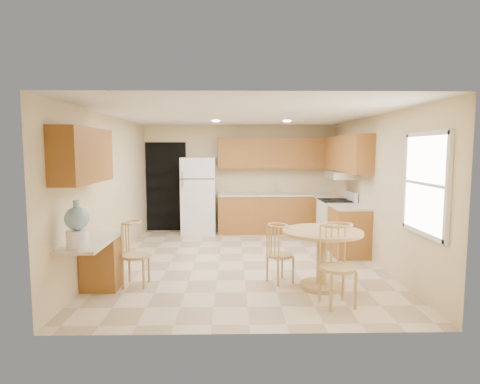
{
  "coord_description": "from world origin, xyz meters",
  "views": [
    {
      "loc": [
        -0.19,
        -6.77,
        1.92
      ],
      "look_at": [
        -0.04,
        0.3,
        1.18
      ],
      "focal_mm": 30.0,
      "sensor_mm": 36.0,
      "label": 1
    }
  ],
  "objects_px": {
    "chair_table_b": "(340,259)",
    "dining_table": "(322,250)",
    "refrigerator": "(199,196)",
    "chair_desk": "(134,249)",
    "stove": "(336,222)",
    "water_crock": "(77,227)",
    "chair_table_a": "(281,249)"
  },
  "relations": [
    {
      "from": "refrigerator",
      "to": "chair_desk",
      "type": "xyz_separation_m",
      "value": [
        -0.6,
        -3.69,
        -0.32
      ]
    },
    {
      "from": "refrigerator",
      "to": "stove",
      "type": "relative_size",
      "value": 1.6
    },
    {
      "from": "stove",
      "to": "dining_table",
      "type": "relative_size",
      "value": 0.99
    },
    {
      "from": "chair_table_a",
      "to": "chair_table_b",
      "type": "xyz_separation_m",
      "value": [
        0.6,
        -0.92,
        0.1
      ]
    },
    {
      "from": "chair_table_a",
      "to": "chair_desk",
      "type": "height_order",
      "value": "chair_desk"
    },
    {
      "from": "stove",
      "to": "chair_desk",
      "type": "relative_size",
      "value": 1.2
    },
    {
      "from": "chair_table_b",
      "to": "chair_desk",
      "type": "height_order",
      "value": "chair_table_b"
    },
    {
      "from": "stove",
      "to": "dining_table",
      "type": "xyz_separation_m",
      "value": [
        -0.86,
        -2.53,
        0.06
      ]
    },
    {
      "from": "refrigerator",
      "to": "water_crock",
      "type": "distance_m",
      "value": 4.64
    },
    {
      "from": "chair_table_b",
      "to": "chair_desk",
      "type": "xyz_separation_m",
      "value": [
        -2.66,
        0.81,
        -0.06
      ]
    },
    {
      "from": "chair_table_b",
      "to": "chair_desk",
      "type": "bearing_deg",
      "value": -28.73
    },
    {
      "from": "chair_table_b",
      "to": "dining_table",
      "type": "bearing_deg",
      "value": -97.89
    },
    {
      "from": "refrigerator",
      "to": "stove",
      "type": "xyz_separation_m",
      "value": [
        2.88,
        -1.22,
        -0.41
      ]
    },
    {
      "from": "chair_table_b",
      "to": "water_crock",
      "type": "relative_size",
      "value": 1.76
    },
    {
      "from": "stove",
      "to": "chair_table_a",
      "type": "relative_size",
      "value": 1.29
    },
    {
      "from": "refrigerator",
      "to": "dining_table",
      "type": "height_order",
      "value": "refrigerator"
    },
    {
      "from": "stove",
      "to": "dining_table",
      "type": "bearing_deg",
      "value": -108.84
    },
    {
      "from": "chair_table_a",
      "to": "chair_table_b",
      "type": "distance_m",
      "value": 1.1
    },
    {
      "from": "dining_table",
      "to": "water_crock",
      "type": "height_order",
      "value": "water_crock"
    },
    {
      "from": "water_crock",
      "to": "chair_table_b",
      "type": "bearing_deg",
      "value": 0.35
    },
    {
      "from": "chair_table_a",
      "to": "water_crock",
      "type": "height_order",
      "value": "water_crock"
    },
    {
      "from": "chair_table_b",
      "to": "chair_table_a",
      "type": "bearing_deg",
      "value": -68.47
    },
    {
      "from": "dining_table",
      "to": "water_crock",
      "type": "distance_m",
      "value": 3.19
    },
    {
      "from": "chair_table_a",
      "to": "chair_desk",
      "type": "bearing_deg",
      "value": -116.29
    },
    {
      "from": "stove",
      "to": "chair_table_b",
      "type": "xyz_separation_m",
      "value": [
        -0.81,
        -3.28,
        0.14
      ]
    },
    {
      "from": "refrigerator",
      "to": "chair_desk",
      "type": "bearing_deg",
      "value": -99.24
    },
    {
      "from": "dining_table",
      "to": "chair_table_b",
      "type": "bearing_deg",
      "value": -86.17
    },
    {
      "from": "dining_table",
      "to": "refrigerator",
      "type": "bearing_deg",
      "value": 118.17
    },
    {
      "from": "stove",
      "to": "water_crock",
      "type": "bearing_deg",
      "value": -139.94
    },
    {
      "from": "refrigerator",
      "to": "dining_table",
      "type": "xyz_separation_m",
      "value": [
        2.01,
        -3.75,
        -0.34
      ]
    },
    {
      "from": "chair_desk",
      "to": "stove",
      "type": "bearing_deg",
      "value": 128.49
    },
    {
      "from": "chair_desk",
      "to": "water_crock",
      "type": "height_order",
      "value": "water_crock"
    }
  ]
}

